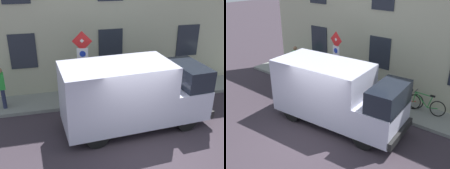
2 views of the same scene
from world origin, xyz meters
The scene contains 9 objects.
ground_plane centered at (0.00, 0.00, 0.00)m, with size 80.00×80.00×0.00m, color #362D36.
sidewalk_slab centered at (3.82, 0.00, 0.07)m, with size 1.65×15.81×0.14m, color gray.
building_facade centered at (5.00, 0.00, 3.37)m, with size 0.75×13.81×6.74m.
sign_post_stacked centered at (3.21, 1.46, 2.14)m, with size 0.19×0.55×2.96m.
delivery_van centered at (1.29, -0.02, 1.33)m, with size 2.39×5.47×2.50m.
bicycle_green centered at (4.10, -2.64, 0.51)m, with size 0.46×1.71×0.89m.
bicycle_red centered at (4.10, -1.67, 0.51)m, with size 0.49×1.71×0.89m.
bicycle_purple centered at (4.10, -0.70, 0.51)m, with size 0.46×1.71×0.89m.
pedestrian centered at (3.64, 4.70, 1.07)m, with size 0.44×0.32×1.72m.
Camera 2 is at (-5.98, -5.84, 5.85)m, focal length 42.45 mm.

